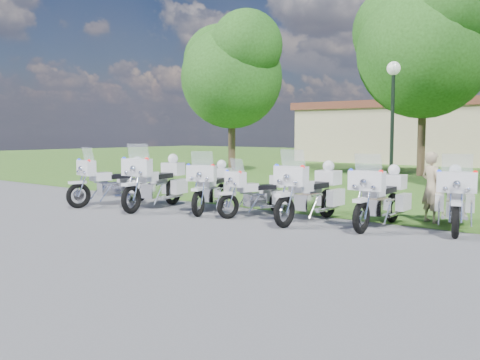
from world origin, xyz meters
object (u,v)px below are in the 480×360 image
Objects in this scene: motorcycle_5 at (381,196)px; motorcycle_6 at (455,197)px; motorcycle_3 at (259,192)px; bystander_a at (432,187)px; motorcycle_1 at (156,181)px; motorcycle_4 at (311,191)px; motorcycle_2 at (212,186)px; lamp_post at (393,95)px; motorcycle_0 at (113,181)px.

motorcycle_6 is at bearing -156.43° from motorcycle_5.
motorcycle_5 is at bearing -154.44° from motorcycle_3.
motorcycle_6 is 1.46× the size of bystander_a.
motorcycle_6 is (1.34, 0.65, 0.01)m from motorcycle_5.
motorcycle_1 reaches higher than motorcycle_4.
motorcycle_1 is at bearing 31.21° from motorcycle_3.
lamp_post reaches higher than motorcycle_2.
lamp_post reaches higher than motorcycle_0.
motorcycle_5 is at bearing 177.96° from motorcycle_1.
motorcycle_3 is 7.00m from lamp_post.
motorcycle_6 is at bearing 169.27° from bystander_a.
bystander_a reaches higher than motorcycle_2.
motorcycle_2 is 0.96× the size of motorcycle_6.
motorcycle_3 is at bearing 51.74° from bystander_a.
motorcycle_0 is 8.85m from motorcycle_6.
motorcycle_3 is 0.86× the size of motorcycle_5.
motorcycle_4 is at bearing 162.21° from motorcycle_2.
motorcycle_0 is 1.51× the size of bystander_a.
motorcycle_0 is at bearing -5.12° from motorcycle_2.
motorcycle_3 is 4.43m from motorcycle_6.
motorcycle_4 reaches higher than motorcycle_0.
bystander_a is (-0.68, 0.54, 0.12)m from motorcycle_6.
motorcycle_6 is 7.03m from lamp_post.
lamp_post is (-2.37, 6.04, 2.57)m from motorcycle_5.
motorcycle_6 is at bearing -154.82° from motorcycle_0.
motorcycle_6 reaches higher than motorcycle_2.
motorcycle_0 is at bearing 8.71° from motorcycle_5.
lamp_post is at bearing -128.26° from motorcycle_2.
motorcycle_4 is at bearing -160.56° from motorcycle_3.
bystander_a is (3.03, -4.85, -2.44)m from lamp_post.
motorcycle_4 is 1.56m from motorcycle_5.
motorcycle_1 is at bearing -115.94° from lamp_post.
motorcycle_2 is 5.30m from bystander_a.
lamp_post is at bearing -30.13° from bystander_a.
motorcycle_4 is 0.57× the size of lamp_post.
motorcycle_3 is at bearing 5.45° from motorcycle_5.
motorcycle_2 is (2.92, 0.87, -0.02)m from motorcycle_0.
motorcycle_4 is (4.33, 0.73, -0.03)m from motorcycle_1.
lamp_post is (3.48, 7.14, 2.51)m from motorcycle_1.
motorcycle_0 is 1.45m from motorcycle_1.
motorcycle_6 is at bearing -148.42° from motorcycle_3.
motorcycle_1 reaches higher than motorcycle_5.
motorcycle_1 is (1.41, 0.32, 0.05)m from motorcycle_0.
motorcycle_0 is 5.84m from motorcycle_4.
motorcycle_1 reaches higher than motorcycle_3.
lamp_post reaches higher than motorcycle_1.
motorcycle_6 is (5.68, 1.21, 0.02)m from motorcycle_2.
motorcycle_6 is (8.60, 2.08, -0.01)m from motorcycle_0.
motorcycle_2 is (1.51, 0.54, -0.07)m from motorcycle_1.
motorcycle_5 is at bearing -157.30° from motorcycle_0.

